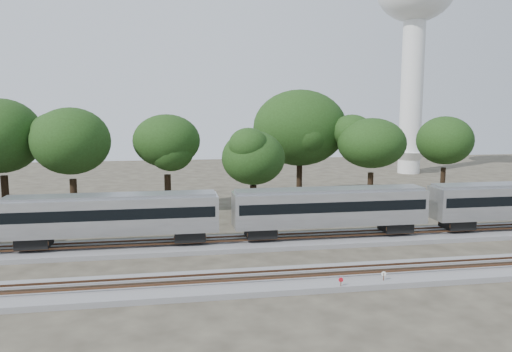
{
  "coord_description": "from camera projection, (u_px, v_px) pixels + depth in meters",
  "views": [
    {
      "loc": [
        -8.05,
        -37.01,
        12.34
      ],
      "look_at": [
        -0.96,
        5.0,
        6.39
      ],
      "focal_mm": 35.0,
      "sensor_mm": 36.0,
      "label": 1
    }
  ],
  "objects": [
    {
      "name": "tree_2",
      "position": [
        71.0,
        141.0,
        52.29
      ],
      "size": [
        8.88,
        8.88,
        12.51
      ],
      "color": "black",
      "rests_on": "ground"
    },
    {
      "name": "track_far",
      "position": [
        265.0,
        242.0,
        45.01
      ],
      "size": [
        160.0,
        5.0,
        0.73
      ],
      "color": "slate",
      "rests_on": "ground"
    },
    {
      "name": "track_near",
      "position": [
        291.0,
        280.0,
        35.24
      ],
      "size": [
        160.0,
        5.0,
        0.73
      ],
      "color": "slate",
      "rests_on": "ground"
    },
    {
      "name": "switch_lever",
      "position": [
        396.0,
        281.0,
        35.13
      ],
      "size": [
        0.57,
        0.44,
        0.3
      ],
      "primitive_type": "cube",
      "rotation": [
        0.0,
        0.0,
        -0.31
      ],
      "color": "#512D19",
      "rests_on": "ground"
    },
    {
      "name": "tree_3",
      "position": [
        167.0,
        141.0,
        56.93
      ],
      "size": [
        8.59,
        8.59,
        12.11
      ],
      "color": "black",
      "rests_on": "ground"
    },
    {
      "name": "tree_5",
      "position": [
        300.0,
        128.0,
        64.83
      ],
      "size": [
        9.73,
        9.73,
        13.72
      ],
      "color": "black",
      "rests_on": "ground"
    },
    {
      "name": "tree_4",
      "position": [
        253.0,
        158.0,
        55.19
      ],
      "size": [
        6.81,
        6.81,
        9.6
      ],
      "color": "black",
      "rests_on": "ground"
    },
    {
      "name": "tree_7",
      "position": [
        445.0,
        141.0,
        66.12
      ],
      "size": [
        8.0,
        8.0,
        11.28
      ],
      "color": "black",
      "rests_on": "ground"
    },
    {
      "name": "ground",
      "position": [
        279.0,
        265.0,
        39.18
      ],
      "size": [
        160.0,
        160.0,
        0.0
      ],
      "primitive_type": "plane",
      "color": "#383328",
      "rests_on": "ground"
    },
    {
      "name": "water_tower",
      "position": [
        415.0,
        12.0,
        89.33
      ],
      "size": [
        14.18,
        14.18,
        39.27
      ],
      "color": "silver",
      "rests_on": "ground"
    },
    {
      "name": "tree_1",
      "position": [
        1.0,
        136.0,
        52.88
      ],
      "size": [
        9.4,
        9.4,
        13.26
      ],
      "color": "black",
      "rests_on": "ground"
    },
    {
      "name": "switch_stand_white",
      "position": [
        384.0,
        277.0,
        34.46
      ],
      "size": [
        0.32,
        0.14,
        1.05
      ],
      "rotation": [
        0.0,
        0.0,
        -0.36
      ],
      "color": "#512D19",
      "rests_on": "ground"
    },
    {
      "name": "tree_6",
      "position": [
        372.0,
        143.0,
        60.96
      ],
      "size": [
        8.02,
        8.02,
        11.31
      ],
      "color": "black",
      "rests_on": "ground"
    },
    {
      "name": "switch_stand_red",
      "position": [
        341.0,
        283.0,
        33.39
      ],
      "size": [
        0.31,
        0.1,
        0.99
      ],
      "rotation": [
        0.0,
        0.0,
        -0.22
      ],
      "color": "#512D19",
      "rests_on": "ground"
    },
    {
      "name": "train",
      "position": [
        429.0,
        203.0,
        47.19
      ],
      "size": [
        111.83,
        3.2,
        4.71
      ],
      "color": "silver",
      "rests_on": "ground"
    }
  ]
}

